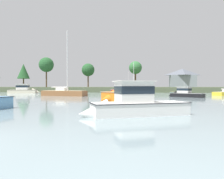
# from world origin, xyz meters

# --- Properties ---
(far_shore_bank) EXTENTS (167.78, 41.43, 1.76)m
(far_shore_bank) POSITION_xyz_m (0.00, 82.96, 0.88)
(far_shore_bank) COLOR #4C563D
(far_shore_bank) RESTS_ON ground
(cruiser_cream) EXTENTS (9.41, 4.66, 5.15)m
(cruiser_cream) POSITION_xyz_m (-25.24, 52.92, 0.67)
(cruiser_cream) COLOR beige
(cruiser_cream) RESTS_ON ground
(cruiser_white) EXTENTS (8.19, 4.95, 4.58)m
(cruiser_white) POSITION_xyz_m (6.71, 8.39, 0.57)
(cruiser_white) COLOR white
(cruiser_white) RESTS_ON ground
(sailboat_wood) EXTENTS (10.20, 4.66, 14.69)m
(sailboat_wood) POSITION_xyz_m (-8.10, 37.30, 0.31)
(sailboat_wood) COLOR brown
(sailboat_wood) RESTS_ON ground
(cruiser_red) EXTENTS (8.82, 10.56, 5.71)m
(cruiser_red) POSITION_xyz_m (4.36, 48.51, 0.77)
(cruiser_red) COLOR #B2231E
(cruiser_red) RESTS_ON ground
(dinghy_teal) EXTENTS (1.29, 2.86, 0.55)m
(dinghy_teal) POSITION_xyz_m (17.84, 55.79, 0.14)
(dinghy_teal) COLOR #196B70
(dinghy_teal) RESTS_ON ground
(cruiser_black) EXTENTS (6.84, 5.76, 3.72)m
(cruiser_black) POSITION_xyz_m (16.30, 35.47, 0.46)
(cruiser_black) COLOR black
(cruiser_black) RESTS_ON ground
(cruiser_orange) EXTENTS (8.18, 9.34, 5.18)m
(cruiser_orange) POSITION_xyz_m (5.63, 24.00, 0.66)
(cruiser_orange) COLOR orange
(cruiser_orange) RESTS_ON ground
(shore_tree_right) EXTENTS (4.85, 4.85, 8.97)m
(shore_tree_right) POSITION_xyz_m (-10.81, 72.71, 8.25)
(shore_tree_right) COLOR brown
(shore_tree_right) RESTS_ON far_shore_bank
(shore_tree_center_right) EXTENTS (5.49, 5.49, 10.50)m
(shore_tree_center_right) POSITION_xyz_m (-43.58, 85.00, 8.86)
(shore_tree_center_right) COLOR brown
(shore_tree_center_right) RESTS_ON far_shore_bank
(shore_tree_left_mid) EXTENTS (5.35, 5.35, 10.84)m
(shore_tree_left_mid) POSITION_xyz_m (-25.23, 67.72, 9.87)
(shore_tree_left_mid) COLOR brown
(shore_tree_left_mid) RESTS_ON far_shore_bank
(shore_tree_right_mid) EXTENTS (5.37, 5.37, 10.74)m
(shore_tree_right_mid) POSITION_xyz_m (7.10, 82.34, 9.72)
(shore_tree_right_mid) COLOR brown
(shore_tree_right_mid) RESTS_ON far_shore_bank
(cottage_hillside) EXTENTS (11.23, 7.54, 7.86)m
(cottage_hillside) POSITION_xyz_m (27.32, 87.96, 5.83)
(cottage_hillside) COLOR gray
(cottage_hillside) RESTS_ON far_shore_bank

